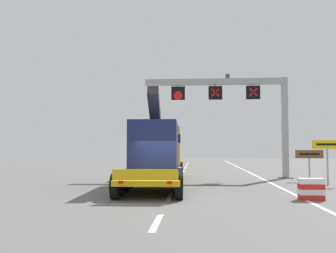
{
  "coord_description": "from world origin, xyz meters",
  "views": [
    {
      "loc": [
        1.66,
        -17.05,
        2.22
      ],
      "look_at": [
        -0.17,
        7.22,
        3.54
      ],
      "focal_mm": 40.22,
      "sensor_mm": 36.0,
      "label": 1
    }
  ],
  "objects_px": {
    "overhead_lane_gantry": "(237,99)",
    "heavy_haul_truck_yellow": "(159,151)",
    "crash_barrier_striped": "(311,189)",
    "exit_sign_yellow": "(327,150)",
    "tourist_info_sign_brown": "(309,157)"
  },
  "relations": [
    {
      "from": "overhead_lane_gantry",
      "to": "heavy_haul_truck_yellow",
      "type": "xyz_separation_m",
      "value": [
        -5.23,
        -4.11,
        -3.72
      ]
    },
    {
      "from": "overhead_lane_gantry",
      "to": "crash_barrier_striped",
      "type": "bearing_deg",
      "value": -80.45
    },
    {
      "from": "exit_sign_yellow",
      "to": "tourist_info_sign_brown",
      "type": "height_order",
      "value": "exit_sign_yellow"
    },
    {
      "from": "exit_sign_yellow",
      "to": "crash_barrier_striped",
      "type": "bearing_deg",
      "value": -114.27
    },
    {
      "from": "tourist_info_sign_brown",
      "to": "crash_barrier_striped",
      "type": "bearing_deg",
      "value": -106.0
    },
    {
      "from": "overhead_lane_gantry",
      "to": "heavy_haul_truck_yellow",
      "type": "bearing_deg",
      "value": -141.82
    },
    {
      "from": "heavy_haul_truck_yellow",
      "to": "exit_sign_yellow",
      "type": "xyz_separation_m",
      "value": [
        9.89,
        -0.77,
        0.03
      ]
    },
    {
      "from": "tourist_info_sign_brown",
      "to": "exit_sign_yellow",
      "type": "bearing_deg",
      "value": -84.59
    },
    {
      "from": "heavy_haul_truck_yellow",
      "to": "overhead_lane_gantry",
      "type": "bearing_deg",
      "value": 38.18
    },
    {
      "from": "crash_barrier_striped",
      "to": "exit_sign_yellow",
      "type": "bearing_deg",
      "value": 65.73
    },
    {
      "from": "overhead_lane_gantry",
      "to": "heavy_haul_truck_yellow",
      "type": "height_order",
      "value": "overhead_lane_gantry"
    },
    {
      "from": "tourist_info_sign_brown",
      "to": "crash_barrier_striped",
      "type": "xyz_separation_m",
      "value": [
        -2.54,
        -8.87,
        -1.11
      ]
    },
    {
      "from": "heavy_haul_truck_yellow",
      "to": "exit_sign_yellow",
      "type": "height_order",
      "value": "heavy_haul_truck_yellow"
    },
    {
      "from": "overhead_lane_gantry",
      "to": "heavy_haul_truck_yellow",
      "type": "distance_m",
      "value": 7.63
    },
    {
      "from": "heavy_haul_truck_yellow",
      "to": "tourist_info_sign_brown",
      "type": "relative_size",
      "value": 7.03
    }
  ]
}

